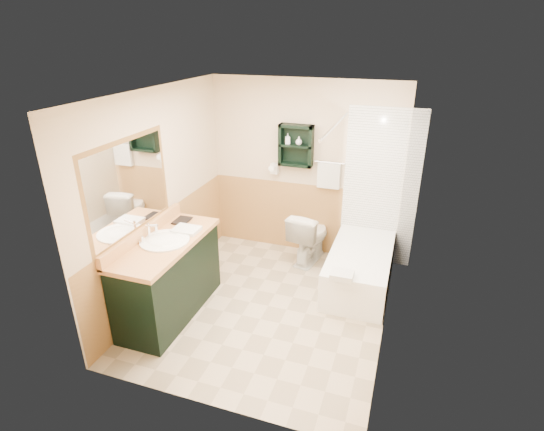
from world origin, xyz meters
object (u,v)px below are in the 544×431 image
(soap_bottle_b, at_px, (299,142))
(hair_dryer, at_px, (275,168))
(toilet, at_px, (310,237))
(soap_bottle_a, at_px, (288,141))
(vanity_book, at_px, (175,212))
(bathtub, at_px, (360,267))
(wall_shelf, at_px, (296,146))
(vanity, at_px, (169,278))

(soap_bottle_b, bearing_deg, hair_dryer, 174.96)
(toilet, bearing_deg, soap_bottle_a, -16.33)
(hair_dryer, xyz_separation_m, soap_bottle_a, (0.19, -0.03, 0.40))
(vanity_book, relative_size, soap_bottle_b, 2.13)
(bathtub, xyz_separation_m, toilet, (-0.75, 0.39, 0.12))
(hair_dryer, xyz_separation_m, soap_bottle_b, (0.34, -0.03, 0.41))
(wall_shelf, bearing_deg, soap_bottle_a, -177.44)
(hair_dryer, height_order, vanity_book, hair_dryer)
(vanity_book, height_order, soap_bottle_b, soap_bottle_b)
(bathtub, relative_size, soap_bottle_b, 13.88)
(vanity_book, bearing_deg, vanity, -73.63)
(wall_shelf, xyz_separation_m, hair_dryer, (-0.30, 0.02, -0.35))
(soap_bottle_b, bearing_deg, bathtub, -30.60)
(wall_shelf, height_order, bathtub, wall_shelf)
(wall_shelf, xyz_separation_m, soap_bottle_b, (0.04, -0.01, 0.06))
(wall_shelf, xyz_separation_m, vanity_book, (-1.06, -1.36, -0.54))
(toilet, height_order, vanity_book, vanity_book)
(bathtub, distance_m, soap_bottle_b, 1.78)
(vanity, distance_m, toilet, 2.03)
(soap_bottle_a, bearing_deg, soap_bottle_b, 0.00)
(wall_shelf, height_order, soap_bottle_a, wall_shelf)
(soap_bottle_b, bearing_deg, vanity_book, -129.13)
(vanity, distance_m, soap_bottle_b, 2.37)
(soap_bottle_a, bearing_deg, toilet, -26.63)
(vanity_book, bearing_deg, wall_shelf, 50.00)
(vanity, xyz_separation_m, bathtub, (1.92, 1.27, -0.21))
(vanity_book, distance_m, soap_bottle_a, 1.75)
(hair_dryer, distance_m, soap_bottle_b, 0.53)
(hair_dryer, bearing_deg, vanity_book, -118.80)
(wall_shelf, relative_size, toilet, 0.75)
(bathtub, distance_m, soap_bottle_a, 1.86)
(hair_dryer, relative_size, soap_bottle_b, 2.22)
(hair_dryer, relative_size, soap_bottle_a, 1.76)
(soap_bottle_a, height_order, soap_bottle_b, soap_bottle_b)
(soap_bottle_b, bearing_deg, vanity, -116.83)
(toilet, height_order, soap_bottle_b, soap_bottle_b)
(toilet, bearing_deg, vanity_book, 51.14)
(wall_shelf, relative_size, hair_dryer, 2.29)
(vanity, distance_m, vanity_book, 0.77)
(wall_shelf, bearing_deg, vanity, -115.77)
(toilet, relative_size, vanity_book, 3.18)
(bathtub, bearing_deg, toilet, 152.61)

